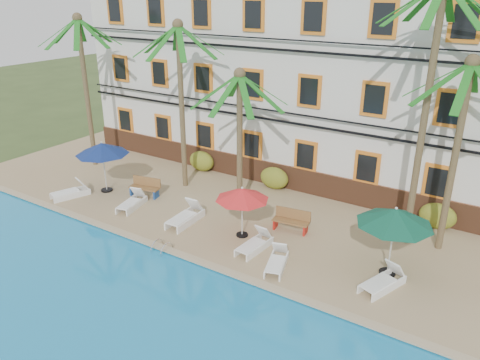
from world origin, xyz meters
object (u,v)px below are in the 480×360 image
Objects in this scene: bench_right at (291,220)px; palm_e at (460,130)px; bench_left at (145,187)px; umbrella_blue at (102,149)px; lounger_a at (71,191)px; palm_b at (181,84)px; pool_ladder at (162,250)px; palm_c at (240,120)px; umbrella_green at (395,217)px; lounger_c at (186,216)px; lounger_b at (132,202)px; lounger_d at (255,243)px; palm_d at (429,87)px; umbrella_red at (242,194)px; lounger_e at (277,261)px; palm_a at (84,72)px; lounger_f at (383,281)px.

palm_e is at bearing 18.44° from bench_right.
palm_e is 4.68× the size of bench_left.
umbrella_blue is 2.55m from lounger_a.
umbrella_blue is at bearing -172.21° from bench_right.
palm_b reaches higher than bench_right.
palm_c is at bearing 84.69° from pool_ladder.
lounger_c is at bearing -174.56° from umbrella_green.
lounger_b and lounger_d have the same top height.
lounger_c is (-8.37, -3.44, -5.85)m from palm_d.
umbrella_red is at bearing -134.18° from bench_right.
umbrella_green reaches higher than lounger_b.
palm_c is 7.13m from umbrella_blue.
palm_b is at bearing 83.24° from lounger_b.
bench_left reaches higher than lounger_e.
pool_ladder is (-8.90, -5.94, -4.73)m from palm_e.
lounger_b is (3.33, 0.73, -0.00)m from lounger_a.
umbrella_blue is at bearing -162.98° from bench_left.
umbrella_green is 1.68× the size of bench_right.
bench_right is at bearing -159.26° from palm_d.
palm_d is 7.81m from umbrella_red.
umbrella_green is at bearing 21.74° from pool_ladder.
umbrella_blue reaches higher than lounger_b.
umbrella_green is 1.41× the size of lounger_b.
umbrella_red is (5.26, -2.86, -3.33)m from palm_b.
lounger_c is at bearing 8.06° from lounger_a.
palm_a is at bearing 175.65° from bench_right.
umbrella_blue is 1.34× the size of lounger_f.
lounger_a is 3.41m from lounger_b.
lounger_d is at bearing 33.27° from pool_ladder.
umbrella_green is 1.47× the size of lounger_e.
umbrella_red is 1.13× the size of lounger_f.
lounger_d is at bearing -166.61° from umbrella_green.
lounger_a is at bearing -173.43° from umbrella_green.
lounger_d is (6.27, -3.52, -4.90)m from palm_b.
lounger_a is 1.05× the size of lounger_d.
bench_right is (6.71, -1.36, -4.70)m from palm_b.
palm_d reaches higher than lounger_b.
lounger_b is at bearing -163.12° from palm_e.
palm_c reaches higher than lounger_f.
umbrella_red is (8.10, -0.19, -0.35)m from umbrella_blue.
palm_b is at bearing -178.68° from palm_d.
palm_a reaches higher than umbrella_blue.
palm_d is (10.99, 0.25, 0.99)m from palm_b.
palm_d is 6.27× the size of bench_left.
palm_a is 4.28× the size of lounger_f.
lounger_f reaches higher than lounger_b.
palm_e is 2.86× the size of umbrella_blue.
umbrella_blue is 9.34m from lounger_d.
lounger_b is (-12.58, -3.82, -4.47)m from palm_e.
umbrella_green is at bearing -88.70° from palm_d.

